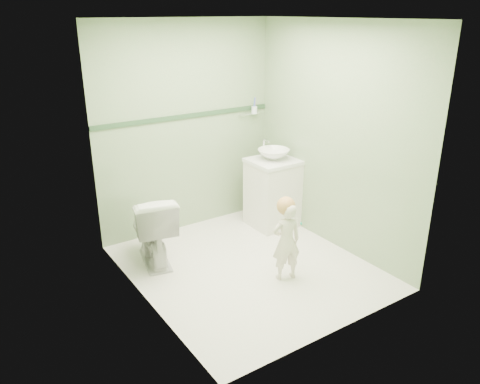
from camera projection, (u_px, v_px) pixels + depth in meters
ground at (248, 267)px, 4.86m from camera, size 2.50×2.50×0.00m
room_shell at (249, 155)px, 4.43m from camera, size 2.50×2.54×2.40m
trim_stripe at (186, 116)px, 5.33m from camera, size 2.20×0.02×0.05m
vanity at (272, 194)px, 5.69m from camera, size 0.52×0.50×0.80m
counter at (273, 161)px, 5.55m from camera, size 0.54×0.52×0.04m
basin at (274, 154)px, 5.51m from camera, size 0.37×0.37×0.13m
faucet at (264, 144)px, 5.63m from camera, size 0.03×0.13×0.18m
cup_holder at (254, 110)px, 5.76m from camera, size 0.26×0.07×0.21m
toilet at (152, 228)px, 4.85m from camera, size 0.58×0.82×0.76m
toddler at (286, 242)px, 4.53m from camera, size 0.33×0.26×0.79m
hair_cap at (286, 206)px, 4.41m from camera, size 0.18×0.18×0.18m
teal_toothbrush at (300, 223)px, 4.35m from camera, size 0.11×0.14×0.08m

